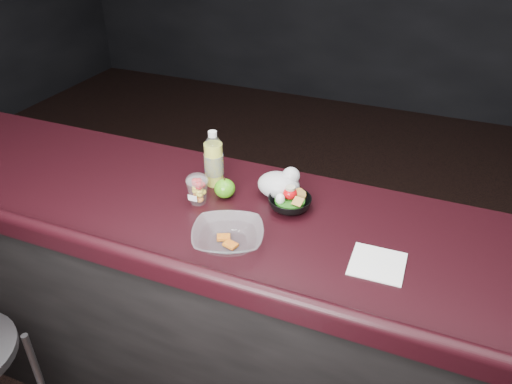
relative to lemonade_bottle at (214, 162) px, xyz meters
The scene contains 8 objects.
counter 0.65m from the lemonade_bottle, 33.78° to the right, with size 4.06×0.71×1.02m.
lemonade_bottle is the anchor object (origin of this frame).
fruit_cup 0.14m from the lemonade_bottle, 88.37° to the right, with size 0.08×0.08×0.11m.
green_apple 0.12m from the lemonade_bottle, 42.54° to the right, with size 0.08×0.08×0.08m.
plastic_bag 0.26m from the lemonade_bottle, ahead, with size 0.16×0.13×0.11m.
snack_bowl 0.33m from the lemonade_bottle, ahead, with size 0.17×0.17×0.08m.
takeout_bowl 0.38m from the lemonade_bottle, 57.05° to the right, with size 0.29×0.29×0.06m.
paper_napkin 0.71m from the lemonade_bottle, 19.62° to the right, with size 0.16×0.16×0.00m, color white.
Camera 1 is at (0.55, -1.00, 2.00)m, focal length 35.00 mm.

